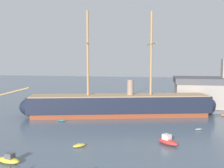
{
  "coord_description": "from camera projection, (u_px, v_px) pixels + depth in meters",
  "views": [
    {
      "loc": [
        11.53,
        -24.22,
        15.76
      ],
      "look_at": [
        1.87,
        31.97,
        10.2
      ],
      "focal_mm": 42.68,
      "sensor_mm": 36.0,
      "label": 1
    }
  ],
  "objects": [
    {
      "name": "tall_ship",
      "position": [
        120.0,
        105.0,
        72.4
      ],
      "size": [
        57.73,
        18.63,
        28.16
      ],
      "color": "brown",
      "rests_on": "ground"
    },
    {
      "name": "motorboat_foreground_left",
      "position": [
        9.0,
        160.0,
        39.96
      ],
      "size": [
        4.09,
        2.39,
        1.61
      ],
      "color": "gold",
      "rests_on": "ground"
    },
    {
      "name": "dinghy_near_centre",
      "position": [
        79.0,
        145.0,
        47.27
      ],
      "size": [
        2.5,
        2.44,
        0.58
      ],
      "color": "gold",
      "rests_on": "ground"
    },
    {
      "name": "motorboat_mid_right",
      "position": [
        168.0,
        141.0,
        48.63
      ],
      "size": [
        4.51,
        4.3,
        1.85
      ],
      "color": "#B22D28",
      "rests_on": "ground"
    },
    {
      "name": "dinghy_alongside_bow",
      "position": [
        62.0,
        121.0,
        66.3
      ],
      "size": [
        1.98,
        0.97,
        0.45
      ],
      "color": "#236670",
      "rests_on": "ground"
    },
    {
      "name": "dinghy_alongside_stern",
      "position": [
        199.0,
        129.0,
        58.27
      ],
      "size": [
        1.98,
        1.57,
        0.43
      ],
      "color": "gray",
      "rests_on": "ground"
    },
    {
      "name": "dinghy_far_left",
      "position": [
        28.0,
        107.0,
        84.77
      ],
      "size": [
        2.49,
        2.25,
        0.56
      ],
      "color": "silver",
      "rests_on": "ground"
    },
    {
      "name": "dinghy_far_right",
      "position": [
        224.0,
        115.0,
        72.77
      ],
      "size": [
        2.15,
        2.02,
        0.49
      ],
      "color": "orange",
      "rests_on": "ground"
    }
  ]
}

